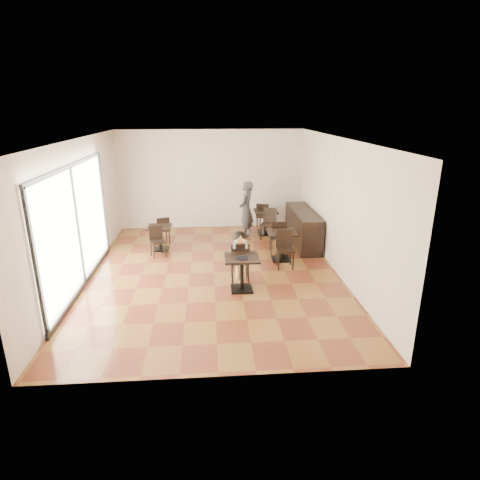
{
  "coord_description": "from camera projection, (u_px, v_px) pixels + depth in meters",
  "views": [
    {
      "loc": [
        -0.07,
        -9.09,
        3.86
      ],
      "look_at": [
        0.6,
        -0.51,
        1.0
      ],
      "focal_mm": 30.0,
      "sensor_mm": 36.0,
      "label": 1
    }
  ],
  "objects": [
    {
      "name": "cafe_table_left",
      "position": [
        160.0,
        238.0,
        11.31
      ],
      "size": [
        0.85,
        0.85,
        0.69
      ],
      "primitive_type": null,
      "rotation": [
        0.0,
        0.0,
        0.38
      ],
      "color": "black",
      "rests_on": "floor"
    },
    {
      "name": "chair_back_a",
      "position": [
        264.0,
        216.0,
        13.12
      ],
      "size": [
        0.54,
        0.54,
        0.92
      ],
      "primitive_type": null,
      "rotation": [
        0.0,
        0.0,
        2.74
      ],
      "color": "black",
      "rests_on": "floor"
    },
    {
      "name": "wall_back",
      "position": [
        211.0,
        180.0,
        13.11
      ],
      "size": [
        6.0,
        0.01,
        3.2
      ],
      "primitive_type": "cube",
      "color": "silver",
      "rests_on": "floor"
    },
    {
      "name": "child_chair",
      "position": [
        240.0,
        261.0,
        9.29
      ],
      "size": [
        0.42,
        0.42,
        0.94
      ],
      "primitive_type": null,
      "rotation": [
        0.0,
        0.0,
        3.14
      ],
      "color": "black",
      "rests_on": "floor"
    },
    {
      "name": "floor",
      "position": [
        214.0,
        273.0,
        9.83
      ],
      "size": [
        6.0,
        8.0,
        0.01
      ],
      "primitive_type": "cube",
      "color": "brown",
      "rests_on": "ground"
    },
    {
      "name": "cafe_table_back",
      "position": [
        266.0,
        222.0,
        12.73
      ],
      "size": [
        0.94,
        0.94,
        0.76
      ],
      "primitive_type": null,
      "rotation": [
        0.0,
        0.0,
        -0.4
      ],
      "color": "black",
      "rests_on": "floor"
    },
    {
      "name": "chair_mid_a",
      "position": [
        278.0,
        236.0,
        11.04
      ],
      "size": [
        0.43,
        0.43,
        0.94
      ],
      "primitive_type": null,
      "rotation": [
        0.0,
        0.0,
        3.12
      ],
      "color": "black",
      "rests_on": "floor"
    },
    {
      "name": "storefront_window",
      "position": [
        76.0,
        226.0,
        8.69
      ],
      "size": [
        0.04,
        4.5,
        2.6
      ],
      "primitive_type": "cube",
      "color": "white",
      "rests_on": "floor"
    },
    {
      "name": "wall_left",
      "position": [
        81.0,
        212.0,
        9.1
      ],
      "size": [
        0.01,
        8.0,
        3.2
      ],
      "primitive_type": "cube",
      "color": "silver",
      "rests_on": "floor"
    },
    {
      "name": "wall_right",
      "position": [
        339.0,
        207.0,
        9.54
      ],
      "size": [
        0.01,
        8.0,
        3.2
      ],
      "primitive_type": "cube",
      "color": "silver",
      "rests_on": "floor"
    },
    {
      "name": "chair_back_b",
      "position": [
        268.0,
        225.0,
        12.19
      ],
      "size": [
        0.54,
        0.54,
        0.92
      ],
      "primitive_type": null,
      "rotation": [
        0.0,
        0.0,
        -0.4
      ],
      "color": "black",
      "rests_on": "floor"
    },
    {
      "name": "chair_left_b",
      "position": [
        158.0,
        242.0,
        10.76
      ],
      "size": [
        0.49,
        0.49,
        0.83
      ],
      "primitive_type": null,
      "rotation": [
        0.0,
        0.0,
        0.38
      ],
      "color": "black",
      "rests_on": "floor"
    },
    {
      "name": "wall_front",
      "position": [
        216.0,
        279.0,
        5.54
      ],
      "size": [
        6.0,
        0.01,
        3.2
      ],
      "primitive_type": "cube",
      "color": "silver",
      "rests_on": "floor"
    },
    {
      "name": "adult_patron",
      "position": [
        246.0,
        210.0,
        12.25
      ],
      "size": [
        0.63,
        0.75,
        1.74
      ],
      "primitive_type": "imported",
      "rotation": [
        0.0,
        0.0,
        -1.97
      ],
      "color": "#3C3C41",
      "rests_on": "floor"
    },
    {
      "name": "cafe_table_mid",
      "position": [
        281.0,
        246.0,
        10.55
      ],
      "size": [
        0.76,
        0.76,
        0.79
      ],
      "primitive_type": null,
      "rotation": [
        0.0,
        0.0,
        -0.02
      ],
      "color": "black",
      "rests_on": "floor"
    },
    {
      "name": "chair_mid_b",
      "position": [
        285.0,
        250.0,
        10.0
      ],
      "size": [
        0.43,
        0.43,
        0.94
      ],
      "primitive_type": null,
      "rotation": [
        0.0,
        0.0,
        -0.02
      ],
      "color": "black",
      "rests_on": "floor"
    },
    {
      "name": "pizza_slice",
      "position": [
        240.0,
        241.0,
        8.93
      ],
      "size": [
        0.28,
        0.21,
        0.06
      ],
      "primitive_type": null,
      "color": "tan",
      "rests_on": "child"
    },
    {
      "name": "child_table",
      "position": [
        242.0,
        273.0,
        8.79
      ],
      "size": [
        0.74,
        0.74,
        0.78
      ],
      "primitive_type": null,
      "color": "black",
      "rests_on": "floor"
    },
    {
      "name": "chair_left_a",
      "position": [
        162.0,
        230.0,
        11.81
      ],
      "size": [
        0.49,
        0.49,
        0.83
      ],
      "primitive_type": null,
      "rotation": [
        0.0,
        0.0,
        3.52
      ],
      "color": "black",
      "rests_on": "floor"
    },
    {
      "name": "plate",
      "position": [
        242.0,
        258.0,
        8.57
      ],
      "size": [
        0.26,
        0.26,
        0.02
      ],
      "primitive_type": "cylinder",
      "color": "black",
      "rests_on": "child_table"
    },
    {
      "name": "child",
      "position": [
        240.0,
        256.0,
        9.25
      ],
      "size": [
        0.42,
        0.59,
        1.19
      ],
      "primitive_type": null,
      "color": "slate",
      "rests_on": "child_chair"
    },
    {
      "name": "service_counter",
      "position": [
        303.0,
        228.0,
        11.76
      ],
      "size": [
        0.6,
        2.4,
        1.0
      ],
      "primitive_type": "cube",
      "color": "black",
      "rests_on": "floor"
    },
    {
      "name": "ceiling",
      "position": [
        211.0,
        139.0,
        8.82
      ],
      "size": [
        6.0,
        8.0,
        0.01
      ],
      "primitive_type": "cube",
      "color": "white",
      "rests_on": "floor"
    }
  ]
}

